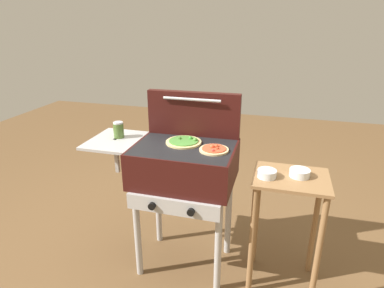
{
  "coord_description": "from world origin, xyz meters",
  "views": [
    {
      "loc": [
        0.56,
        -1.84,
        1.66
      ],
      "look_at": [
        0.05,
        0.0,
        0.92
      ],
      "focal_mm": 30.79,
      "sensor_mm": 36.0,
      "label": 1
    }
  ],
  "objects_px": {
    "sauce_jar": "(119,130)",
    "topping_bowl_far": "(267,174)",
    "prep_table": "(287,209)",
    "pizza_pepperoni": "(214,149)",
    "grill": "(182,167)",
    "pizza_veggie": "(184,142)",
    "topping_bowl_near": "(300,173)"
  },
  "relations": [
    {
      "from": "pizza_veggie",
      "to": "pizza_pepperoni",
      "type": "bearing_deg",
      "value": -19.94
    },
    {
      "from": "pizza_pepperoni",
      "to": "topping_bowl_near",
      "type": "xyz_separation_m",
      "value": [
        0.51,
        0.04,
        -0.11
      ]
    },
    {
      "from": "pizza_veggie",
      "to": "pizza_pepperoni",
      "type": "distance_m",
      "value": 0.23
    },
    {
      "from": "pizza_pepperoni",
      "to": "topping_bowl_near",
      "type": "height_order",
      "value": "pizza_pepperoni"
    },
    {
      "from": "grill",
      "to": "prep_table",
      "type": "relative_size",
      "value": 1.24
    },
    {
      "from": "pizza_veggie",
      "to": "prep_table",
      "type": "xyz_separation_m",
      "value": [
        0.68,
        -0.05,
        -0.36
      ]
    },
    {
      "from": "prep_table",
      "to": "pizza_pepperoni",
      "type": "bearing_deg",
      "value": -177.1
    },
    {
      "from": "grill",
      "to": "topping_bowl_far",
      "type": "xyz_separation_m",
      "value": [
        0.53,
        -0.04,
        0.04
      ]
    },
    {
      "from": "grill",
      "to": "topping_bowl_near",
      "type": "height_order",
      "value": "grill"
    },
    {
      "from": "pizza_pepperoni",
      "to": "prep_table",
      "type": "relative_size",
      "value": 0.23
    },
    {
      "from": "grill",
      "to": "topping_bowl_near",
      "type": "relative_size",
      "value": 8.05
    },
    {
      "from": "grill",
      "to": "topping_bowl_far",
      "type": "distance_m",
      "value": 0.54
    },
    {
      "from": "sauce_jar",
      "to": "topping_bowl_near",
      "type": "distance_m",
      "value": 1.18
    },
    {
      "from": "pizza_veggie",
      "to": "prep_table",
      "type": "relative_size",
      "value": 0.3
    },
    {
      "from": "topping_bowl_near",
      "to": "sauce_jar",
      "type": "bearing_deg",
      "value": 178.94
    },
    {
      "from": "sauce_jar",
      "to": "topping_bowl_far",
      "type": "xyz_separation_m",
      "value": [
        0.99,
        -0.08,
        -0.16
      ]
    },
    {
      "from": "grill",
      "to": "topping_bowl_far",
      "type": "relative_size",
      "value": 8.54
    },
    {
      "from": "topping_bowl_far",
      "to": "pizza_pepperoni",
      "type": "bearing_deg",
      "value": 176.38
    },
    {
      "from": "pizza_veggie",
      "to": "sauce_jar",
      "type": "bearing_deg",
      "value": -177.93
    },
    {
      "from": "grill",
      "to": "sauce_jar",
      "type": "bearing_deg",
      "value": 174.74
    },
    {
      "from": "topping_bowl_near",
      "to": "topping_bowl_far",
      "type": "relative_size",
      "value": 1.06
    },
    {
      "from": "prep_table",
      "to": "topping_bowl_near",
      "type": "relative_size",
      "value": 6.51
    },
    {
      "from": "sauce_jar",
      "to": "prep_table",
      "type": "height_order",
      "value": "sauce_jar"
    },
    {
      "from": "sauce_jar",
      "to": "topping_bowl_far",
      "type": "height_order",
      "value": "sauce_jar"
    },
    {
      "from": "grill",
      "to": "prep_table",
      "type": "xyz_separation_m",
      "value": [
        0.67,
        0.0,
        -0.2
      ]
    },
    {
      "from": "sauce_jar",
      "to": "pizza_pepperoni",
      "type": "bearing_deg",
      "value": -5.25
    },
    {
      "from": "sauce_jar",
      "to": "pizza_veggie",
      "type": "bearing_deg",
      "value": 2.07
    },
    {
      "from": "pizza_veggie",
      "to": "pizza_pepperoni",
      "type": "xyz_separation_m",
      "value": [
        0.21,
        -0.08,
        0.0
      ]
    },
    {
      "from": "grill",
      "to": "sauce_jar",
      "type": "distance_m",
      "value": 0.5
    },
    {
      "from": "grill",
      "to": "pizza_pepperoni",
      "type": "bearing_deg",
      "value": -5.24
    },
    {
      "from": "grill",
      "to": "sauce_jar",
      "type": "height_order",
      "value": "sauce_jar"
    },
    {
      "from": "pizza_veggie",
      "to": "pizza_pepperoni",
      "type": "height_order",
      "value": "same"
    }
  ]
}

